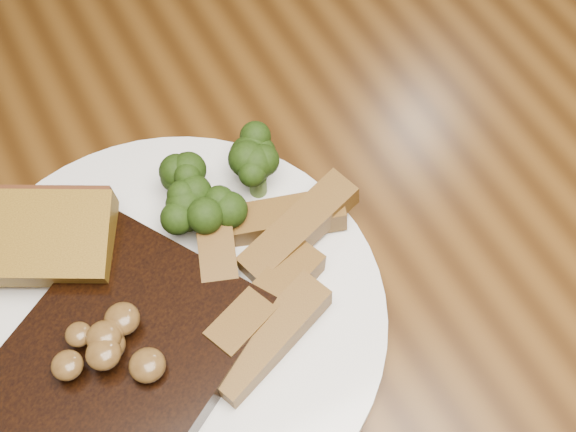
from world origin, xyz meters
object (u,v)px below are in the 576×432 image
at_px(plate, 169,320).
at_px(garlic_bread, 36,252).
at_px(steak, 120,363).
at_px(potato_wedges, 276,267).
at_px(dining_table, 265,283).

bearing_deg(plate, garlic_bread, 127.08).
distance_m(plate, steak, 0.05).
bearing_deg(plate, potato_wedges, -4.73).
xyz_separation_m(plate, steak, (-0.04, -0.02, 0.02)).
xyz_separation_m(garlic_bread, potato_wedges, (0.14, -0.09, -0.00)).
xyz_separation_m(dining_table, garlic_bread, (-0.15, 0.04, 0.12)).
bearing_deg(potato_wedges, dining_table, 76.47).
relative_size(dining_table, potato_wedges, 12.71).
relative_size(dining_table, garlic_bread, 13.96).
xyz_separation_m(steak, potato_wedges, (0.12, 0.01, -0.00)).
distance_m(dining_table, steak, 0.19).
height_order(dining_table, steak, steak).
xyz_separation_m(plate, garlic_bread, (-0.06, 0.08, 0.02)).
bearing_deg(dining_table, steak, -155.69).
height_order(plate, garlic_bread, garlic_bread).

